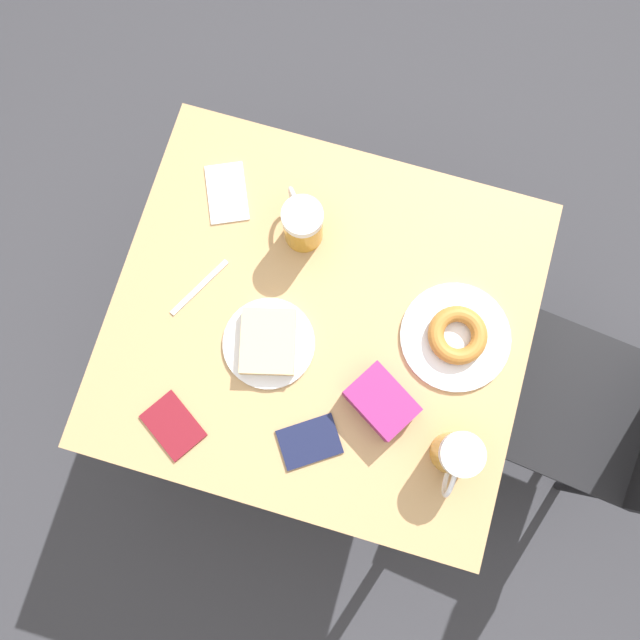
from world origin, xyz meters
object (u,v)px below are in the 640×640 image
object	(u,v)px
plate_with_donut	(456,336)
beer_mug_left	(303,223)
napkin_folded	(227,193)
blue_pouch	(381,402)
fork	(200,286)
beer_mug_center	(456,455)
passport_far_edge	(310,442)
chair	(637,420)
passport_near_edge	(173,426)
plate_with_cake	(268,342)

from	to	relation	value
plate_with_donut	beer_mug_left	size ratio (longest dim) A/B	1.86
napkin_folded	blue_pouch	world-z (taller)	blue_pouch
plate_with_donut	blue_pouch	xyz separation A→B (m)	(0.18, -0.12, 0.02)
beer_mug_left	fork	xyz separation A→B (m)	(0.18, -0.19, -0.06)
beer_mug_center	passport_far_edge	size ratio (longest dim) A/B	0.88
chair	beer_mug_left	xyz separation A→B (m)	(-0.18, -0.88, 0.23)
napkin_folded	passport_near_edge	size ratio (longest dim) A/B	1.08
plate_with_donut	beer_mug_left	distance (m)	0.41
chair	passport_far_edge	distance (m)	0.80
plate_with_donut	passport_far_edge	bearing A→B (deg)	-38.56
plate_with_cake	plate_with_donut	distance (m)	0.41
chair	beer_mug_center	world-z (taller)	chair
beer_mug_center	passport_near_edge	world-z (taller)	beer_mug_center
plate_with_cake	beer_mug_left	bearing A→B (deg)	179.90
plate_with_donut	napkin_folded	world-z (taller)	plate_with_donut
passport_far_edge	blue_pouch	xyz separation A→B (m)	(-0.12, 0.12, 0.03)
beer_mug_center	passport_far_edge	bearing A→B (deg)	-78.94
fork	passport_near_edge	distance (m)	0.31
beer_mug_left	napkin_folded	size ratio (longest dim) A/B	0.79
plate_with_donut	passport_near_edge	world-z (taller)	plate_with_donut
blue_pouch	beer_mug_center	bearing A→B (deg)	69.25
chair	passport_far_edge	xyz separation A→B (m)	(0.27, -0.74, 0.16)
beer_mug_center	passport_near_edge	distance (m)	0.60
passport_near_edge	passport_far_edge	size ratio (longest dim) A/B	1.00
chair	blue_pouch	size ratio (longest dim) A/B	5.39
plate_with_cake	passport_far_edge	world-z (taller)	plate_with_cake
plate_with_donut	passport_far_edge	xyz separation A→B (m)	(0.31, -0.24, -0.01)
chair	passport_far_edge	bearing A→B (deg)	-63.64
plate_with_donut	passport_near_edge	distance (m)	0.64
plate_with_donut	chair	bearing A→B (deg)	85.39
chair	plate_with_donut	bearing A→B (deg)	-88.02
napkin_folded	passport_near_edge	bearing A→B (deg)	5.44
passport_far_edge	plate_with_donut	bearing A→B (deg)	141.44
plate_with_cake	fork	size ratio (longest dim) A/B	1.30
plate_with_cake	napkin_folded	xyz separation A→B (m)	(-0.31, -0.20, -0.01)
plate_with_cake	beer_mug_left	world-z (taller)	beer_mug_left
plate_with_cake	plate_with_donut	size ratio (longest dim) A/B	0.83
fork	passport_far_edge	size ratio (longest dim) A/B	1.01
chair	passport_near_edge	distance (m)	1.09
beer_mug_center	passport_far_edge	world-z (taller)	beer_mug_center
napkin_folded	passport_near_edge	world-z (taller)	passport_near_edge
plate_with_donut	napkin_folded	size ratio (longest dim) A/B	1.46
napkin_folded	beer_mug_left	bearing A→B (deg)	77.47
chair	beer_mug_center	bearing A→B (deg)	-58.37
passport_far_edge	beer_mug_center	bearing A→B (deg)	101.06
napkin_folded	fork	bearing A→B (deg)	2.39
chair	plate_with_donut	world-z (taller)	chair
blue_pouch	fork	bearing A→B (deg)	-106.90
beer_mug_center	napkin_folded	xyz separation A→B (m)	(-0.43, -0.63, -0.06)
passport_near_edge	chair	bearing A→B (deg)	106.99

